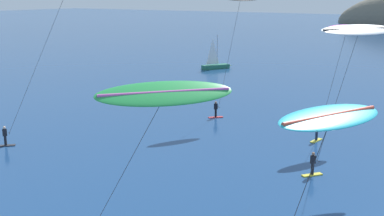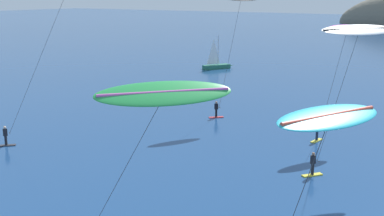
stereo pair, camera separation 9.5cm
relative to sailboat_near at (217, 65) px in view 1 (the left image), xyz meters
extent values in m
cube|color=#23664C|center=(-0.14, -0.27, -0.29)|extent=(3.45, 4.91, 0.70)
cone|color=#23664C|center=(0.96, 1.86, -0.29)|extent=(1.58, 2.22, 0.67)
cylinder|color=#B2B2B7|center=(0.00, 0.00, 2.56)|extent=(0.12, 0.12, 5.00)
pyramid|color=white|center=(-0.42, -0.80, 2.38)|extent=(0.90, 1.64, 4.25)
cylinder|color=#A5A5AD|center=(-0.42, -0.80, 0.31)|extent=(0.90, 1.64, 0.08)
ellipsoid|color=green|center=(28.32, -52.92, 7.38)|extent=(5.26, 5.75, 1.05)
cylinder|color=#D660B7|center=(28.32, -52.92, 7.43)|extent=(4.07, 4.66, 0.16)
cylinder|color=#333338|center=(27.03, -54.41, 3.85)|extent=(2.61, 3.00, 6.88)
cube|color=yellow|center=(28.07, -30.84, -0.60)|extent=(0.63, 1.54, 0.08)
cylinder|color=#192338|center=(28.07, -30.84, -0.16)|extent=(0.22, 0.22, 0.80)
cube|color=#192338|center=(28.07, -30.84, 0.54)|extent=(0.32, 0.39, 0.60)
sphere|color=beige|center=(28.07, -30.84, 0.96)|extent=(0.22, 0.22, 0.22)
cylinder|color=black|center=(28.21, -30.52, 0.42)|extent=(0.52, 0.27, 0.04)
ellipsoid|color=#D62D9E|center=(29.26, -28.23, 8.85)|extent=(3.35, 4.93, 0.79)
cylinder|color=#28D160|center=(29.26, -28.23, 8.90)|extent=(2.02, 4.15, 0.16)
cylinder|color=#333338|center=(28.74, -29.37, 4.58)|extent=(1.08, 2.32, 8.34)
ellipsoid|color=#23B2C6|center=(36.12, -53.87, 7.60)|extent=(3.34, 4.92, 0.61)
cylinder|color=#DB4C38|center=(36.12, -53.87, 7.65)|extent=(1.96, 4.13, 0.16)
cube|color=yellow|center=(30.58, -38.87, -0.60)|extent=(1.22, 1.44, 0.08)
cylinder|color=black|center=(30.58, -38.87, -0.16)|extent=(0.22, 0.22, 0.80)
cube|color=black|center=(30.58, -38.87, 0.54)|extent=(0.36, 0.39, 0.60)
sphere|color=#9E7051|center=(30.58, -38.87, 0.96)|extent=(0.22, 0.22, 0.22)
cylinder|color=black|center=(30.77, -38.58, 0.42)|extent=(0.47, 0.35, 0.04)
ellipsoid|color=white|center=(32.35, -36.30, 9.37)|extent=(4.69, 5.88, 0.80)
cylinder|color=black|center=(32.35, -36.30, 9.42)|extent=(3.46, 4.90, 0.16)
cylinder|color=#333338|center=(31.56, -37.44, 4.84)|extent=(1.61, 2.31, 8.86)
cube|color=#2D2D33|center=(6.89, -46.48, -0.60)|extent=(1.33, 1.35, 0.08)
cylinder|color=black|center=(6.89, -46.48, -0.16)|extent=(0.22, 0.22, 0.80)
cube|color=black|center=(6.89, -46.48, 0.54)|extent=(0.34, 0.39, 0.60)
sphere|color=beige|center=(6.89, -46.48, 0.96)|extent=(0.22, 0.22, 0.22)
cylinder|color=black|center=(7.07, -46.18, 0.42)|extent=(0.50, 0.31, 0.04)
cylinder|color=#333338|center=(8.37, -43.90, 5.98)|extent=(2.64, 4.58, 11.13)
cube|color=red|center=(16.71, -28.69, -0.60)|extent=(1.31, 1.37, 0.08)
cylinder|color=black|center=(16.71, -28.69, -0.16)|extent=(0.22, 0.22, 0.80)
cube|color=black|center=(16.71, -28.69, 0.54)|extent=(0.33, 0.39, 0.60)
sphere|color=#9E7051|center=(16.71, -28.69, 0.96)|extent=(0.22, 0.22, 0.22)
cylinder|color=black|center=(16.87, -28.37, 0.42)|extent=(0.51, 0.28, 0.04)
cylinder|color=#333338|center=(17.42, -27.28, 5.87)|extent=(1.13, 2.23, 10.92)
camera|label=1|loc=(40.95, -69.91, 11.74)|focal=45.00mm
camera|label=2|loc=(41.03, -69.86, 11.74)|focal=45.00mm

